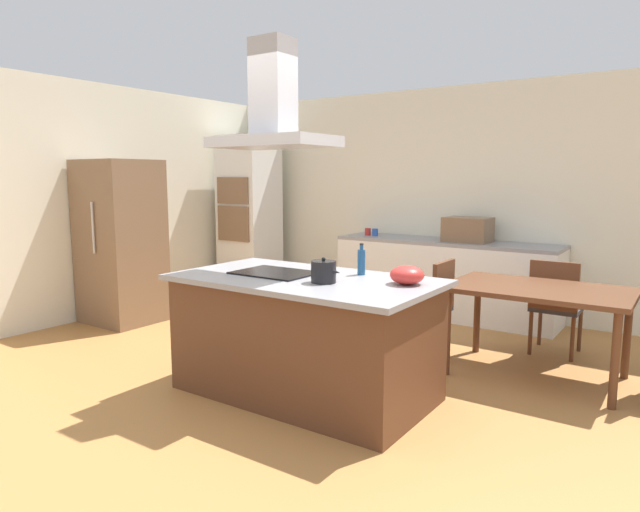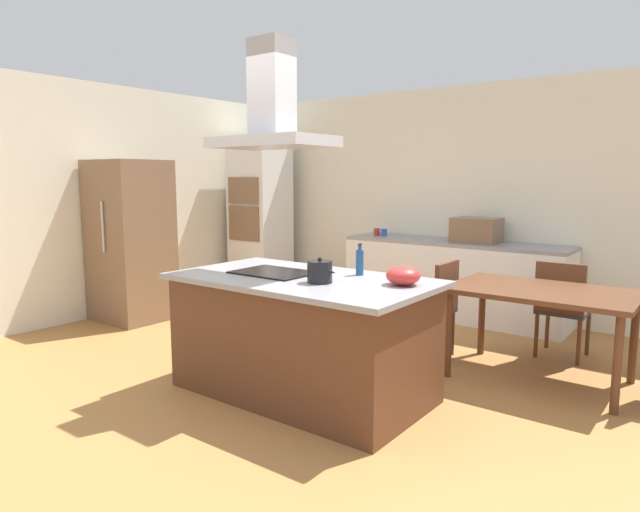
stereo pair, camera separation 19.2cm
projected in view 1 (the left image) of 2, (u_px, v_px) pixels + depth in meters
ground at (395, 345)px, 5.45m from camera, size 16.00×16.00×0.00m
wall_back at (463, 201)px, 6.69m from camera, size 7.20×0.10×2.70m
wall_left at (125, 200)px, 6.79m from camera, size 0.10×8.80×2.70m
kitchen_island at (305, 336)px, 4.16m from camera, size 1.96×1.08×0.90m
cooktop at (275, 273)px, 4.26m from camera, size 0.60×0.44×0.01m
tea_kettle at (324, 272)px, 3.88m from camera, size 0.23×0.18×0.18m
olive_oil_bottle at (361, 262)px, 4.19m from camera, size 0.06×0.06×0.24m
mixing_bowl at (407, 275)px, 3.82m from camera, size 0.24×0.24×0.13m
back_counter at (444, 278)px, 6.55m from camera, size 2.60×0.62×0.90m
countertop_microwave at (468, 230)px, 6.32m from camera, size 0.50×0.38×0.28m
coffee_mug_red at (368, 232)px, 7.05m from camera, size 0.08×0.08×0.09m
coffee_mug_blue at (375, 232)px, 6.98m from camera, size 0.08×0.08×0.09m
wall_oven_stack at (249, 215)px, 7.86m from camera, size 0.70×0.66×2.20m
refrigerator at (121, 242)px, 6.24m from camera, size 0.80×0.73×1.82m
dining_table at (538, 297)px, 4.51m from camera, size 1.40×0.90×0.75m
chair_at_left_end at (432, 302)px, 5.04m from camera, size 0.42×0.42×0.89m
chair_facing_back_wall at (555, 301)px, 5.07m from camera, size 0.42×0.42×0.89m
range_hood at (273, 113)px, 4.09m from camera, size 0.90×0.55×0.78m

